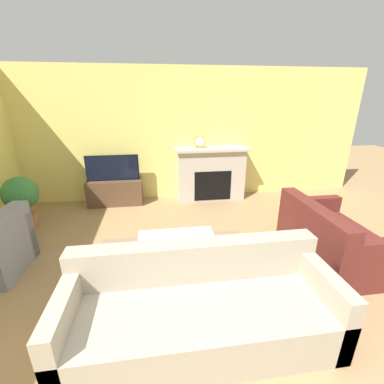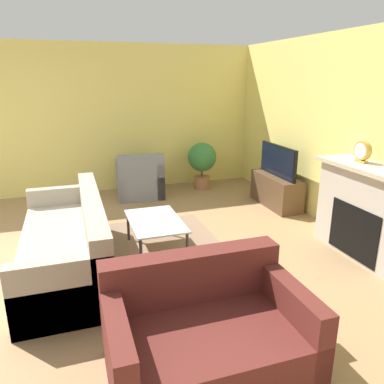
{
  "view_description": "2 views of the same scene",
  "coord_description": "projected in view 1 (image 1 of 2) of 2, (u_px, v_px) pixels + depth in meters",
  "views": [
    {
      "loc": [
        -0.18,
        -0.72,
        2.1
      ],
      "look_at": [
        0.34,
        2.88,
        0.76
      ],
      "focal_mm": 24.0,
      "sensor_mm": 36.0,
      "label": 1
    },
    {
      "loc": [
        4.26,
        1.18,
        2.11
      ],
      "look_at": [
        0.09,
        2.56,
        0.75
      ],
      "focal_mm": 35.0,
      "sensor_mm": 36.0,
      "label": 2
    }
  ],
  "objects": [
    {
      "name": "potted_plant",
      "position": [
        21.0,
        197.0,
        4.24
      ],
      "size": [
        0.55,
        0.55,
        0.9
      ],
      "color": "#AD704C",
      "rests_on": "ground_plane"
    },
    {
      "name": "mantel_clock",
      "position": [
        199.0,
        141.0,
        5.26
      ],
      "size": [
        0.23,
        0.07,
        0.26
      ],
      "color": "#B79338",
      "rests_on": "fireplace"
    },
    {
      "name": "couch_loveseat",
      "position": [
        331.0,
        241.0,
        3.46
      ],
      "size": [
        0.94,
        1.42,
        0.82
      ],
      "rotation": [
        0.0,
        0.0,
        1.57
      ],
      "color": "#5B231E",
      "rests_on": "ground_plane"
    },
    {
      "name": "tv",
      "position": [
        113.0,
        168.0,
        5.13
      ],
      "size": [
        1.03,
        0.06,
        0.52
      ],
      "color": "black",
      "rests_on": "tv_stand"
    },
    {
      "name": "fireplace",
      "position": [
        211.0,
        172.0,
        5.52
      ],
      "size": [
        1.53,
        0.5,
        1.12
      ],
      "color": "#BCB2A3",
      "rests_on": "ground_plane"
    },
    {
      "name": "coffee_table",
      "position": [
        177.0,
        243.0,
        3.25
      ],
      "size": [
        0.98,
        0.62,
        0.42
      ],
      "color": "#333338",
      "rests_on": "ground_plane"
    },
    {
      "name": "couch_sectional",
      "position": [
        200.0,
        310.0,
        2.33
      ],
      "size": [
        2.38,
        0.88,
        0.82
      ],
      "color": "#9E937F",
      "rests_on": "ground_plane"
    },
    {
      "name": "area_rug",
      "position": [
        178.0,
        269.0,
        3.34
      ],
      "size": [
        2.18,
        1.82,
        0.0
      ],
      "color": "#896B56",
      "rests_on": "ground_plane"
    },
    {
      "name": "tv_stand",
      "position": [
        115.0,
        192.0,
        5.31
      ],
      "size": [
        1.09,
        0.4,
        0.52
      ],
      "color": "brown",
      "rests_on": "ground_plane"
    },
    {
      "name": "wall_back",
      "position": [
        163.0,
        136.0,
        5.36
      ],
      "size": [
        8.78,
        0.06,
        2.7
      ],
      "color": "#EADB72",
      "rests_on": "ground_plane"
    }
  ]
}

